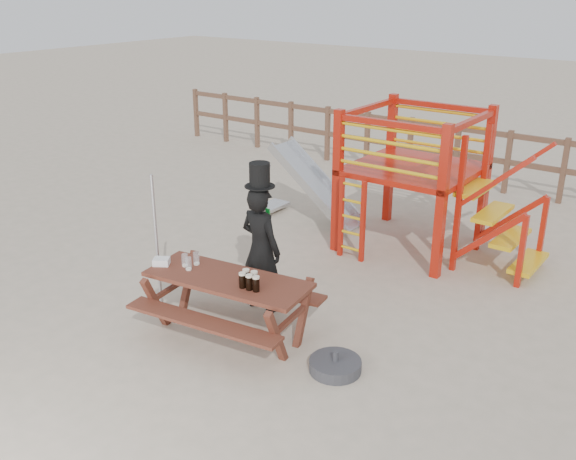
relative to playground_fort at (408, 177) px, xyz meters
name	(u,v)px	position (x,y,z in m)	size (l,w,h in m)	color
ground	(247,340)	(-0.12, -3.58, -1.07)	(60.00, 60.00, 0.00)	#BDAA93
back_fence	(482,151)	(-0.12, 3.42, -0.34)	(15.09, 0.09, 1.20)	brown
playground_fort	(408,177)	(0.00, 0.00, 0.00)	(4.71, 1.84, 2.10)	#AE190B
picnic_table	(228,299)	(-0.37, -3.60, -0.62)	(2.01, 1.52, 0.72)	brown
man_with_hat	(261,246)	(-0.47, -2.88, -0.25)	(0.60, 0.42, 1.85)	black
metal_pole	(157,245)	(-1.43, -3.63, -0.22)	(0.04, 0.04, 1.71)	#B2B2B7
parasol_base	(335,366)	(1.00, -3.50, -1.01)	(0.54, 0.54, 0.23)	#343438
paper_bag	(161,261)	(-1.20, -3.79, -0.31)	(0.18, 0.14, 0.08)	white
stout_pints	(250,280)	(-0.01, -3.64, -0.27)	(0.27, 0.18, 0.17)	black
empty_glasses	(190,261)	(-0.89, -3.64, -0.29)	(0.18, 0.23, 0.15)	silver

